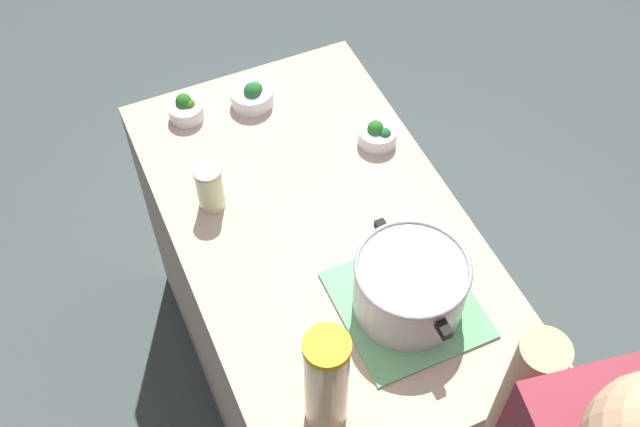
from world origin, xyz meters
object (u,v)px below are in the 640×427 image
(mason_jar, at_px, (210,187))
(broccoli_bowl_back, at_px, (253,95))
(lemonade_pitcher, at_px, (326,381))
(broccoli_bowl_front, at_px, (186,109))
(cooking_pot, at_px, (410,285))
(broccoli_bowl_center, at_px, (378,135))

(mason_jar, distance_m, broccoli_bowl_back, 0.39)
(broccoli_bowl_back, bearing_deg, lemonade_pitcher, -11.71)
(lemonade_pitcher, xyz_separation_m, mason_jar, (-0.65, -0.03, -0.09))
(lemonade_pitcher, bearing_deg, broccoli_bowl_front, 179.76)
(broccoli_bowl_front, bearing_deg, lemonade_pitcher, -0.24)
(cooking_pot, distance_m, lemonade_pitcher, 0.34)
(cooking_pot, xyz_separation_m, broccoli_bowl_front, (-0.82, -0.29, -0.06))
(lemonade_pitcher, bearing_deg, broccoli_bowl_center, 145.62)
(mason_jar, xyz_separation_m, broccoli_bowl_back, (-0.31, 0.23, -0.04))
(mason_jar, bearing_deg, broccoli_bowl_back, 142.74)
(lemonade_pitcher, xyz_separation_m, broccoli_bowl_front, (-0.99, 0.00, -0.13))
(lemonade_pitcher, height_order, broccoli_bowl_front, lemonade_pitcher)
(cooking_pot, xyz_separation_m, broccoli_bowl_center, (-0.51, 0.17, -0.06))
(cooking_pot, bearing_deg, mason_jar, -146.15)
(mason_jar, height_order, broccoli_bowl_center, mason_jar)
(lemonade_pitcher, relative_size, broccoli_bowl_center, 2.92)
(lemonade_pitcher, height_order, broccoli_bowl_center, lemonade_pitcher)
(mason_jar, distance_m, broccoli_bowl_center, 0.50)
(broccoli_bowl_center, bearing_deg, lemonade_pitcher, -34.38)
(cooking_pot, height_order, broccoli_bowl_back, cooking_pot)
(lemonade_pitcher, relative_size, broccoli_bowl_back, 2.55)
(lemonade_pitcher, height_order, broccoli_bowl_back, lemonade_pitcher)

